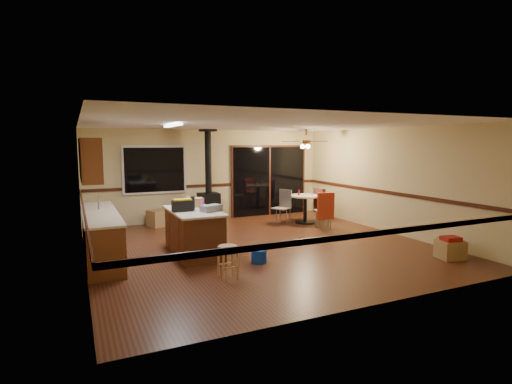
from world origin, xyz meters
TOP-DOWN VIEW (x-y plane):
  - floor at (0.00, 0.00)m, footprint 7.00×7.00m
  - ceiling at (0.00, 0.00)m, footprint 7.00×7.00m
  - wall_back at (0.00, 3.50)m, footprint 7.00×0.00m
  - wall_front at (0.00, -3.50)m, footprint 7.00×0.00m
  - wall_left at (-3.50, 0.00)m, footprint 0.00×7.00m
  - wall_right at (3.50, 0.00)m, footprint 0.00×7.00m
  - chair_rail at (0.00, 0.00)m, footprint 7.00×7.00m
  - window at (-1.60, 3.45)m, footprint 1.72×0.10m
  - sliding_door at (1.90, 3.45)m, footprint 2.52×0.10m
  - lower_cabinets at (-3.20, 0.50)m, footprint 0.60×3.00m
  - countertop at (-3.20, 0.50)m, footprint 0.64×3.04m
  - upper_cabinets at (-3.33, 0.70)m, footprint 0.35×2.00m
  - kitchen_island at (-1.50, 0.00)m, footprint 0.88×1.68m
  - wood_stove at (-0.20, 3.05)m, footprint 0.55×0.50m
  - ceiling_fan at (2.22, 1.84)m, footprint 0.24×0.24m
  - fluorescent_strip at (-1.80, 0.30)m, footprint 0.10×1.20m
  - toolbox_grey at (-1.23, -0.31)m, footprint 0.46×0.37m
  - toolbox_black at (-1.73, -0.05)m, footprint 0.39×0.21m
  - toolbox_yellow_lid at (-1.73, -0.05)m, footprint 0.35×0.19m
  - box_on_island at (-1.30, 0.37)m, footprint 0.28×0.32m
  - bottle_dark at (-1.50, 0.00)m, footprint 0.10×0.10m
  - bottle_pink at (-1.27, 0.12)m, footprint 0.07×0.07m
  - bottle_white at (-1.44, 0.58)m, footprint 0.08×0.08m
  - bar_stool at (-1.40, -1.64)m, footprint 0.39×0.39m
  - blue_bucket at (-0.55, -1.04)m, footprint 0.31×0.31m
  - dining_table at (2.22, 1.84)m, footprint 0.89×0.89m
  - glass_red at (2.07, 1.94)m, footprint 0.06×0.06m
  - glass_cream at (2.40, 1.79)m, footprint 0.06×0.06m
  - chair_left at (1.61, 1.98)m, footprint 0.54×0.54m
  - chair_near at (2.28, 0.96)m, footprint 0.51×0.54m
  - chair_right at (2.74, 1.88)m, footprint 0.48×0.44m
  - box_under_window at (-1.58, 3.10)m, footprint 0.68×0.62m
  - box_corner_a at (2.90, -2.34)m, footprint 0.52×0.47m
  - box_corner_b at (3.01, -2.26)m, footprint 0.56×0.54m
  - box_small_red at (2.90, -2.34)m, footprint 0.36×0.32m

SIDE VIEW (x-z plane):
  - floor at x=0.00m, z-range 0.00..0.00m
  - blue_bucket at x=-0.55m, z-range 0.00..0.24m
  - box_corner_a at x=2.90m, z-range 0.00..0.35m
  - box_corner_b at x=3.01m, z-range 0.00..0.35m
  - box_under_window at x=-1.58m, z-range 0.00..0.44m
  - bar_stool at x=-1.40m, z-range 0.00..0.55m
  - box_small_red at x=2.90m, z-range 0.35..0.43m
  - lower_cabinets at x=-3.20m, z-range 0.00..0.86m
  - kitchen_island at x=-1.50m, z-range 0.00..0.90m
  - dining_table at x=2.22m, z-range 0.14..0.92m
  - chair_left at x=1.61m, z-range 0.33..0.85m
  - chair_near at x=2.28m, z-range 0.25..0.95m
  - chair_right at x=2.74m, z-range 0.25..0.95m
  - wood_stove at x=-0.20m, z-range -0.53..1.99m
  - glass_cream at x=2.40m, z-range 0.78..0.91m
  - glass_red at x=2.07m, z-range 0.78..0.93m
  - countertop at x=-3.20m, z-range 0.86..0.90m
  - toolbox_grey at x=-1.23m, z-range 0.90..1.03m
  - box_on_island at x=-1.30m, z-range 0.90..1.08m
  - bottle_white at x=-1.44m, z-range 0.90..1.09m
  - chair_rail at x=0.00m, z-range 0.96..1.04m
  - bottle_pink at x=-1.27m, z-range 0.90..1.11m
  - toolbox_black at x=-1.73m, z-range 0.90..1.11m
  - bottle_dark at x=-1.50m, z-range 0.90..1.17m
  - sliding_door at x=1.90m, z-range 0.00..2.10m
  - toolbox_yellow_lid at x=-1.73m, z-range 1.11..1.14m
  - wall_back at x=0.00m, z-range -2.20..4.80m
  - wall_front at x=0.00m, z-range -2.20..4.80m
  - wall_left at x=-3.50m, z-range -2.20..4.80m
  - wall_right at x=3.50m, z-range -2.20..4.80m
  - window at x=-1.60m, z-range 0.84..2.16m
  - upper_cabinets at x=-3.33m, z-range 1.50..2.30m
  - ceiling_fan at x=2.22m, z-range 1.94..2.49m
  - fluorescent_strip at x=-1.80m, z-range 2.54..2.58m
  - ceiling at x=0.00m, z-range 2.60..2.60m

